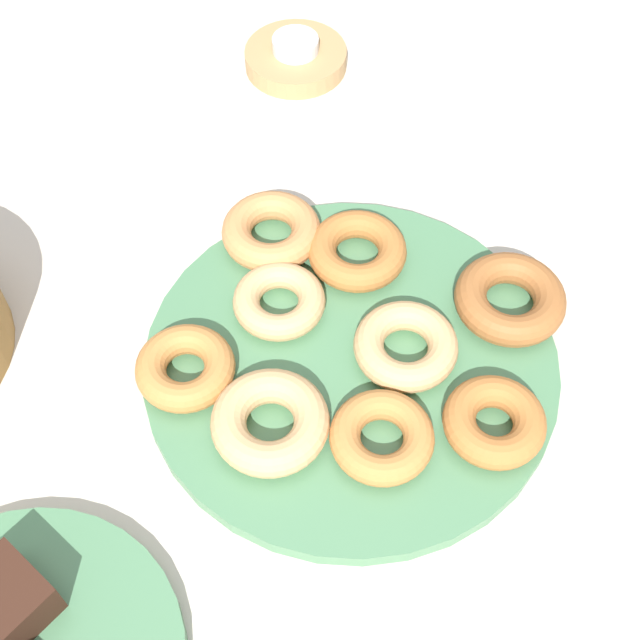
% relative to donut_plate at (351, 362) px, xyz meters
% --- Properties ---
extents(ground_plane, '(2.40, 2.40, 0.00)m').
position_rel_donut_plate_xyz_m(ground_plane, '(0.00, 0.00, -0.01)').
color(ground_plane, beige).
extents(donut_plate, '(0.34, 0.34, 0.02)m').
position_rel_donut_plate_xyz_m(donut_plate, '(0.00, 0.00, 0.00)').
color(donut_plate, '#4C7F56').
rests_on(donut_plate, ground_plane).
extents(donut_0, '(0.12, 0.12, 0.03)m').
position_rel_donut_plate_xyz_m(donut_0, '(0.09, 0.05, 0.02)').
color(donut_0, '#AD6B33').
rests_on(donut_0, donut_plate).
extents(donut_1, '(0.11, 0.11, 0.02)m').
position_rel_donut_plate_xyz_m(donut_1, '(-0.06, -0.06, 0.02)').
color(donut_1, '#BC7A3D').
rests_on(donut_1, donut_plate).
extents(donut_2, '(0.13, 0.13, 0.03)m').
position_rel_donut_plate_xyz_m(donut_2, '(0.11, -0.09, 0.02)').
color(donut_2, '#995B2D').
rests_on(donut_2, donut_plate).
extents(donut_3, '(0.08, 0.08, 0.02)m').
position_rel_donut_plate_xyz_m(donut_3, '(0.01, 0.08, 0.02)').
color(donut_3, tan).
rests_on(donut_3, donut_plate).
extents(donut_4, '(0.11, 0.11, 0.03)m').
position_rel_donut_plate_xyz_m(donut_4, '(0.00, -0.13, 0.02)').
color(donut_4, '#AD6B33').
rests_on(donut_4, donut_plate).
extents(donut_5, '(0.10, 0.10, 0.02)m').
position_rel_donut_plate_xyz_m(donut_5, '(0.03, -0.04, 0.02)').
color(donut_5, tan).
rests_on(donut_5, donut_plate).
extents(donut_6, '(0.13, 0.13, 0.03)m').
position_rel_donut_plate_xyz_m(donut_6, '(-0.09, 0.02, 0.02)').
color(donut_6, tan).
rests_on(donut_6, donut_plate).
extents(donut_7, '(0.09, 0.09, 0.03)m').
position_rel_donut_plate_xyz_m(donut_7, '(-0.09, 0.10, 0.02)').
color(donut_7, '#BC7A3D').
rests_on(donut_7, donut_plate).
extents(donut_8, '(0.09, 0.09, 0.03)m').
position_rel_donut_plate_xyz_m(donut_8, '(0.07, 0.12, 0.02)').
color(donut_8, '#C6844C').
rests_on(donut_8, donut_plate).
extents(brownie_far, '(0.06, 0.06, 0.04)m').
position_rel_donut_plate_xyz_m(brownie_far, '(-0.30, 0.09, 0.03)').
color(brownie_far, '#381E14').
rests_on(brownie_far, cake_plate).
extents(candle_holder, '(0.11, 0.11, 0.02)m').
position_rel_donut_plate_xyz_m(candle_holder, '(0.30, 0.25, 0.00)').
color(candle_holder, tan).
rests_on(candle_holder, ground_plane).
extents(tealight, '(0.05, 0.05, 0.01)m').
position_rel_donut_plate_xyz_m(tealight, '(0.30, 0.25, 0.02)').
color(tealight, silver).
rests_on(tealight, candle_holder).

